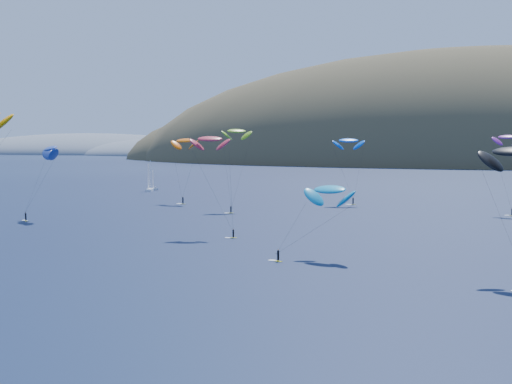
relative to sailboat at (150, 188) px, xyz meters
The scene contains 10 objects.
island 394.43m from the sailboat, 73.62° to the left, with size 730.00×300.00×210.00m.
headland 678.13m from the sailboat, 123.42° to the left, with size 460.00×250.00×60.00m.
sailboat is the anchor object (origin of this frame).
kitesurfer_1 52.39m from the sailboat, 49.11° to the right, with size 9.69×9.68×21.15m.
kitesurfer_3 78.12m from the sailboat, 43.30° to the right, with size 8.62×15.00×23.49m.
kitesurfer_4 85.52m from the sailboat, 17.58° to the right, with size 9.85×7.05×21.15m.
kitesurfer_5 155.13m from the sailboat, 50.66° to the right, with size 12.10×11.09×13.51m.
kitesurfer_6 130.87m from the sailboat, 16.89° to the right, with size 7.94×9.42×21.68m.
kitesurfer_9 122.86m from the sailboat, 55.67° to the right, with size 11.67×7.82×21.26m.
kitesurfer_10 90.91m from the sailboat, 76.69° to the right, with size 9.80×13.59×19.41m.
Camera 1 is at (54.75, -47.37, 19.18)m, focal length 50.00 mm.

